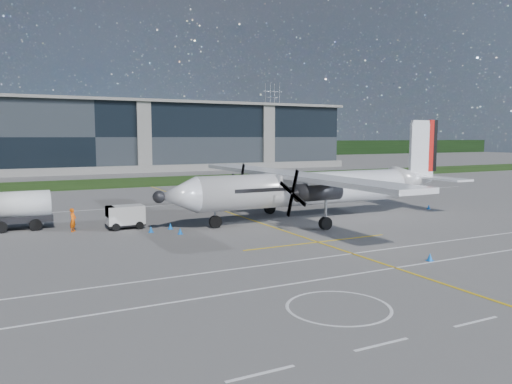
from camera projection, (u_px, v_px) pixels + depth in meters
name	position (u px, v px, depth m)	size (l,w,h in m)	color
ground	(130.00, 187.00, 75.46)	(400.00, 400.00, 0.00)	#5B5856
grass_strip	(119.00, 183.00, 82.54)	(400.00, 18.00, 0.04)	#1B360E
terminal_building	(88.00, 137.00, 110.06)	(120.00, 20.00, 15.00)	black
tree_line	(60.00, 151.00, 163.71)	(400.00, 6.00, 6.00)	black
pylon_east	(272.00, 119.00, 209.56)	(9.00, 4.60, 30.00)	gray
yellow_taxiway_centerline	(229.00, 212.00, 50.24)	(0.20, 70.00, 0.01)	yellow
white_lane_line	(354.00, 274.00, 27.62)	(90.00, 0.15, 0.01)	white
turboprop_aircraft	(316.00, 169.00, 45.61)	(29.95, 31.06, 9.32)	white
baggage_tug	(125.00, 217.00, 41.37)	(3.19, 1.91, 1.91)	silver
ground_crew_person	(73.00, 218.00, 39.94)	(0.89, 0.63, 2.17)	#F25907
safety_cone_nose_port	(180.00, 231.00, 39.01)	(0.36, 0.36, 0.50)	blue
safety_cone_portwing	(430.00, 257.00, 30.61)	(0.36, 0.36, 0.50)	blue
safety_cone_fwd	(151.00, 229.00, 39.73)	(0.36, 0.36, 0.50)	blue
safety_cone_tail	(429.00, 207.00, 52.46)	(0.36, 0.36, 0.50)	blue
safety_cone_stbdwing	(220.00, 199.00, 59.00)	(0.36, 0.36, 0.50)	blue
safety_cone_nose_stbd	(170.00, 226.00, 41.14)	(0.36, 0.36, 0.50)	blue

